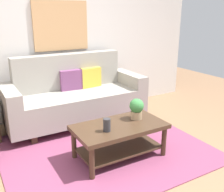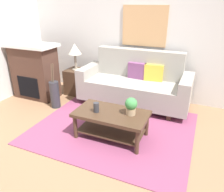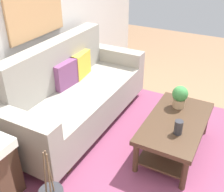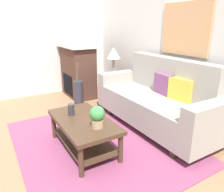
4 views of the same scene
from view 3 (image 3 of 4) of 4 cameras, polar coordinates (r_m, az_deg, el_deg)
ground_plane at (r=3.20m, az=16.40°, el=-13.04°), size 9.24×9.24×0.00m
wall_back at (r=3.41m, az=-16.66°, el=15.83°), size 5.24×0.10×2.70m
area_rug at (r=3.28m, az=7.83°, el=-10.54°), size 2.53×2.10×0.01m
couch at (r=3.44m, az=-7.64°, el=0.31°), size 2.16×0.84×1.08m
throw_pillow_plum at (r=3.39m, az=-9.68°, el=4.47°), size 0.37×0.15×0.32m
throw_pillow_mustard at (r=3.63m, az=-6.55°, el=6.53°), size 0.37×0.16×0.32m
coffee_table at (r=3.08m, az=13.06°, el=-6.74°), size 1.10×0.60×0.43m
tabletop_vase at (r=2.79m, az=13.73°, el=-6.38°), size 0.08×0.08×0.15m
potted_plant_tabletop at (r=3.19m, az=14.01°, el=0.01°), size 0.18×0.18×0.26m
floor_vase_branch_a at (r=2.03m, az=-12.92°, el=-15.13°), size 0.02×0.05×0.36m
floor_vase_branch_b at (r=2.02m, az=-13.87°, el=-15.45°), size 0.05×0.01×0.36m
floor_vase_branch_c at (r=2.01m, az=-13.08°, el=-15.83°), size 0.04×0.02×0.36m
framed_painting at (r=3.35m, az=-15.89°, el=18.34°), size 0.90×0.03×0.78m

